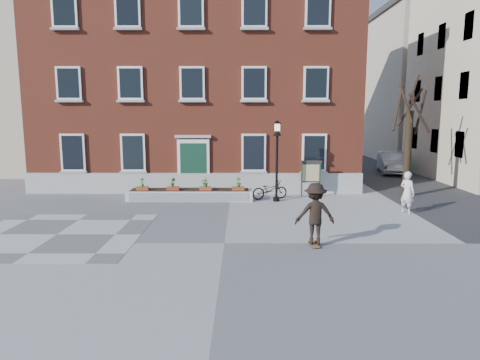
{
  "coord_description": "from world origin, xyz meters",
  "views": [
    {
      "loc": [
        0.58,
        -13.66,
        4.27
      ],
      "look_at": [
        0.5,
        4.0,
        1.5
      ],
      "focal_mm": 32.0,
      "sensor_mm": 36.0,
      "label": 1
    }
  ],
  "objects_px": {
    "notice_board": "(311,172)",
    "parked_car": "(392,162)",
    "bicycle": "(270,190)",
    "skateboarder": "(315,214)",
    "bystander": "(407,192)",
    "lamp_post": "(277,149)"
  },
  "relations": [
    {
      "from": "bicycle",
      "to": "bystander",
      "type": "bearing_deg",
      "value": -134.89
    },
    {
      "from": "parked_car",
      "to": "notice_board",
      "type": "distance_m",
      "value": 11.4
    },
    {
      "from": "bystander",
      "to": "notice_board",
      "type": "xyz_separation_m",
      "value": [
        -3.55,
        3.68,
        0.35
      ]
    },
    {
      "from": "bystander",
      "to": "bicycle",
      "type": "bearing_deg",
      "value": 28.47
    },
    {
      "from": "bicycle",
      "to": "notice_board",
      "type": "relative_size",
      "value": 0.97
    },
    {
      "from": "bystander",
      "to": "lamp_post",
      "type": "distance_m",
      "value": 6.18
    },
    {
      "from": "bicycle",
      "to": "skateboarder",
      "type": "bearing_deg",
      "value": 170.34
    },
    {
      "from": "bicycle",
      "to": "parked_car",
      "type": "distance_m",
      "value": 13.31
    },
    {
      "from": "bicycle",
      "to": "bystander",
      "type": "height_order",
      "value": "bystander"
    },
    {
      "from": "parked_car",
      "to": "skateboarder",
      "type": "height_order",
      "value": "skateboarder"
    },
    {
      "from": "lamp_post",
      "to": "bystander",
      "type": "bearing_deg",
      "value": -25.12
    },
    {
      "from": "notice_board",
      "to": "skateboarder",
      "type": "bearing_deg",
      "value": -98.09
    },
    {
      "from": "parked_car",
      "to": "bystander",
      "type": "bearing_deg",
      "value": -95.54
    },
    {
      "from": "lamp_post",
      "to": "bicycle",
      "type": "bearing_deg",
      "value": 120.86
    },
    {
      "from": "bicycle",
      "to": "notice_board",
      "type": "height_order",
      "value": "notice_board"
    },
    {
      "from": "bystander",
      "to": "skateboarder",
      "type": "distance_m",
      "value": 6.58
    },
    {
      "from": "parked_car",
      "to": "skateboarder",
      "type": "bearing_deg",
      "value": -105.36
    },
    {
      "from": "lamp_post",
      "to": "parked_car",
      "type": "bearing_deg",
      "value": 47.64
    },
    {
      "from": "lamp_post",
      "to": "skateboarder",
      "type": "bearing_deg",
      "value": -84.6
    },
    {
      "from": "bicycle",
      "to": "parked_car",
      "type": "xyz_separation_m",
      "value": [
        9.36,
        9.45,
        0.29
      ]
    },
    {
      "from": "lamp_post",
      "to": "skateboarder",
      "type": "distance_m",
      "value": 7.28
    },
    {
      "from": "notice_board",
      "to": "parked_car",
      "type": "bearing_deg",
      "value": 50.6
    }
  ]
}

